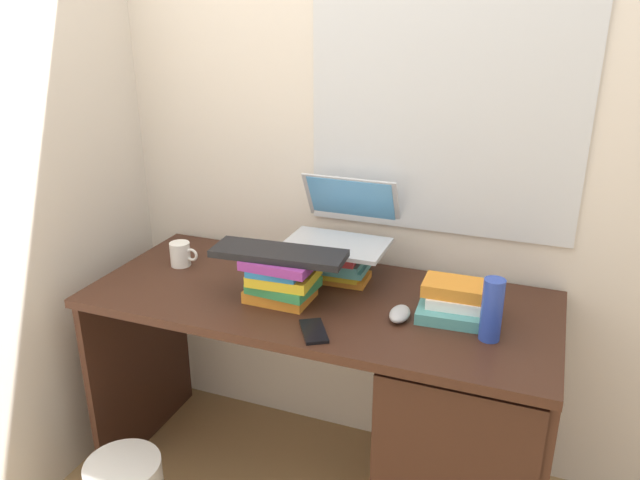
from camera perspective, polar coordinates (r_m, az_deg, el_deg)
The scene contains 12 objects.
wall_back at distance 2.20m, azimuth 3.52°, elevation 11.54°, with size 6.00×0.06×2.60m.
wall_left at distance 2.34m, azimuth -21.92°, elevation 10.69°, with size 0.05×6.00×2.60m, color beige.
desk at distance 2.10m, azimuth 9.96°, elevation -15.59°, with size 1.51×0.64×0.77m.
book_stack_tall at distance 2.12m, azimuth 1.53°, elevation -2.08°, with size 0.22×0.19×0.12m.
book_stack_keyboard_riser at distance 1.97m, azimuth -3.50°, elevation -3.45°, with size 0.22×0.20×0.15m.
book_stack_side at distance 1.93m, azimuth 12.57°, elevation -5.46°, with size 0.24×0.19×0.11m.
laptop at distance 2.14m, azimuth 2.10°, elevation 1.31°, with size 0.34×0.33×0.21m.
keyboard at distance 1.93m, azimuth -3.80°, elevation -1.23°, with size 0.42×0.14×0.02m, color black.
computer_mouse at distance 1.90m, azimuth 7.32°, elevation -6.73°, with size 0.06×0.10×0.04m, color #A5A8AD.
mug at distance 2.29m, azimuth -12.64°, elevation -1.27°, with size 0.11×0.07×0.09m.
water_bottle at distance 1.81m, azimuth 15.47°, elevation -6.18°, with size 0.06×0.06×0.18m, color #263FA5.
cell_phone at distance 1.82m, azimuth -0.58°, elevation -8.35°, with size 0.07×0.14×0.01m, color black.
Camera 1 is at (0.66, -1.70, 1.67)m, focal length 34.92 mm.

